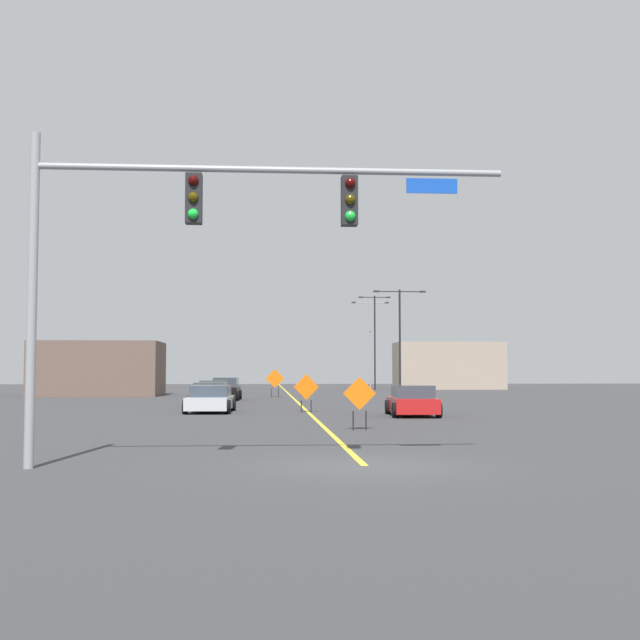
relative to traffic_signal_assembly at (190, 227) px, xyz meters
name	(u,v)px	position (x,y,z in m)	size (l,w,h in m)	color
ground	(365,466)	(3.65, 0.01, -4.97)	(200.32, 200.32, 0.00)	#38383A
road_centre_stripe	(287,392)	(3.65, 55.66, -4.97)	(0.16, 111.29, 0.01)	yellow
traffic_signal_assembly	(190,227)	(0.00, 0.00, 0.00)	(9.90, 0.44, 6.91)	gray
street_lamp_near_right	(370,337)	(12.56, 66.44, 0.40)	(3.90, 0.24, 9.14)	gray
street_lamp_far_right	(400,332)	(12.09, 45.39, -0.05)	(4.08, 0.24, 8.26)	black
street_lamp_far_left	(375,335)	(12.67, 63.83, 0.51)	(3.23, 0.24, 9.47)	black
construction_sign_right_lane	(275,380)	(2.38, 43.45, -3.68)	(1.39, 0.28, 2.07)	orange
construction_sign_left_shoulder	(360,397)	(4.73, 10.00, -3.86)	(1.11, 0.10, 1.77)	orange
construction_sign_left_lane	(306,389)	(3.56, 21.54, -3.86)	(1.21, 0.30, 1.80)	orange
car_orange_mid	(210,395)	(-1.38, 28.14, -4.37)	(2.17, 4.10, 1.31)	orange
car_yellow_near	(214,392)	(-1.48, 32.79, -4.34)	(2.31, 4.20, 1.36)	gold
car_silver_passing	(210,399)	(-0.96, 21.82, -4.36)	(2.30, 4.43, 1.27)	#B7BABF
car_black_distant	(226,390)	(-0.97, 37.53, -4.28)	(2.06, 4.20, 1.49)	black
car_red_far	(412,401)	(8.00, 18.10, -4.35)	(2.24, 4.19, 1.33)	red
roadside_building_west	(99,369)	(-11.30, 47.54, -2.87)	(9.59, 6.59, 4.20)	brown
roadside_building_east	(448,366)	(20.87, 67.12, -2.53)	(10.96, 5.60, 4.89)	gray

